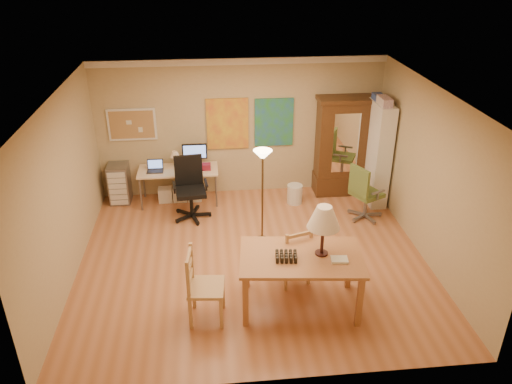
{
  "coord_description": "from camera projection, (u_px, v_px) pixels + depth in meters",
  "views": [
    {
      "loc": [
        -0.63,
        -6.67,
        4.59
      ],
      "look_at": [
        0.08,
        0.3,
        1.06
      ],
      "focal_mm": 35.0,
      "sensor_mm": 36.0,
      "label": 1
    }
  ],
  "objects": [
    {
      "name": "ladder_chair_left",
      "position": [
        204.0,
        288.0,
        6.58
      ],
      "size": [
        0.51,
        0.53,
        1.06
      ],
      "color": "tan",
      "rests_on": "floor"
    },
    {
      "name": "crown_molding",
      "position": [
        240.0,
        61.0,
        9.05
      ],
      "size": [
        5.5,
        0.08,
        0.12
      ],
      "primitive_type": "cube",
      "color": "white",
      "rests_on": "floor"
    },
    {
      "name": "dining_table",
      "position": [
        309.0,
        245.0,
        6.62
      ],
      "size": [
        1.74,
        1.15,
        1.54
      ],
      "color": "brown",
      "rests_on": "floor"
    },
    {
      "name": "torchiere_lamp",
      "position": [
        263.0,
        170.0,
        7.94
      ],
      "size": [
        0.3,
        0.3,
        1.67
      ],
      "color": "#45341B",
      "rests_on": "floor"
    },
    {
      "name": "corkboard",
      "position": [
        132.0,
        125.0,
        9.39
      ],
      "size": [
        0.9,
        0.04,
        0.62
      ],
      "primitive_type": "cube",
      "color": "tan",
      "rests_on": "floor"
    },
    {
      "name": "drawer_cart",
      "position": [
        119.0,
        184.0,
        9.67
      ],
      "size": [
        0.38,
        0.46,
        0.77
      ],
      "color": "slate",
      "rests_on": "floor"
    },
    {
      "name": "ladder_chair_back",
      "position": [
        293.0,
        257.0,
        7.32
      ],
      "size": [
        0.55,
        0.54,
        0.96
      ],
      "color": "tan",
      "rests_on": "floor"
    },
    {
      "name": "art_panel_right",
      "position": [
        274.0,
        122.0,
        9.65
      ],
      "size": [
        0.75,
        0.04,
        0.95
      ],
      "primitive_type": "cube",
      "color": "#2868A1",
      "rests_on": "floor"
    },
    {
      "name": "office_chair_black",
      "position": [
        191.0,
        202.0,
        9.16
      ],
      "size": [
        0.71,
        0.71,
        1.15
      ],
      "color": "black",
      "rests_on": "floor"
    },
    {
      "name": "wastebin",
      "position": [
        295.0,
        194.0,
        9.7
      ],
      "size": [
        0.3,
        0.3,
        0.38
      ],
      "primitive_type": "cylinder",
      "color": "silver",
      "rests_on": "floor"
    },
    {
      "name": "art_panel_left",
      "position": [
        228.0,
        124.0,
        9.57
      ],
      "size": [
        0.8,
        0.04,
        1.0
      ],
      "primitive_type": "cube",
      "color": "yellow",
      "rests_on": "floor"
    },
    {
      "name": "armoire",
      "position": [
        342.0,
        153.0,
        9.83
      ],
      "size": [
        1.07,
        0.51,
        1.97
      ],
      "color": "#391F0F",
      "rests_on": "floor"
    },
    {
      "name": "computer_desk",
      "position": [
        181.0,
        181.0,
        9.67
      ],
      "size": [
        1.51,
        0.66,
        1.14
      ],
      "color": "beige",
      "rests_on": "floor"
    },
    {
      "name": "floor",
      "position": [
        253.0,
        259.0,
        8.05
      ],
      "size": [
        5.5,
        5.5,
        0.0
      ],
      "primitive_type": "plane",
      "color": "#AD663D",
      "rests_on": "ground"
    },
    {
      "name": "bookshelf",
      "position": [
        378.0,
        154.0,
        9.44
      ],
      "size": [
        0.3,
        0.79,
        1.98
      ],
      "color": "white",
      "rests_on": "floor"
    },
    {
      "name": "office_chair_green",
      "position": [
        364.0,
        204.0,
        9.12
      ],
      "size": [
        0.65,
        0.65,
        1.06
      ],
      "color": "slate",
      "rests_on": "floor"
    }
  ]
}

